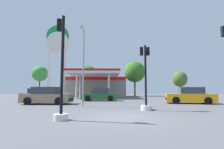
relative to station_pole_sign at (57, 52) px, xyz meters
name	(u,v)px	position (x,y,z in m)	size (l,w,h in m)	color
ground_plane	(123,118)	(8.95, -19.28, -7.62)	(90.00, 90.00, 0.00)	#56565B
gas_station	(96,86)	(6.06, 6.16, -5.48)	(11.49, 13.67, 4.45)	gray
station_pole_sign	(57,52)	(0.00, 0.00, 0.00)	(3.69, 0.56, 12.11)	white
car_0	(47,96)	(2.50, -11.34, -6.89)	(4.65, 2.27, 1.63)	black
car_1	(190,96)	(16.44, -11.12, -6.89)	(4.84, 3.02, 1.61)	black
car_2	(100,95)	(7.35, -6.79, -6.93)	(4.39, 2.13, 1.54)	black
car_3	(40,95)	(0.00, -6.73, -6.94)	(4.48, 2.49, 1.52)	black
traffic_signal_0	(61,83)	(6.06, -19.88, -5.95)	(0.65, 0.68, 4.87)	silver
traffic_signal_1	(146,87)	(10.79, -16.40, -6.05)	(0.71, 0.71, 4.41)	silver
tree_0	(40,74)	(-6.51, 9.78, -2.75)	(3.41, 3.41, 6.58)	brown
tree_1	(87,74)	(3.96, 9.47, -2.84)	(4.44, 4.44, 6.66)	brown
tree_2	(135,72)	(14.31, 8.74, -2.39)	(4.57, 4.57, 7.52)	brown
tree_3	(180,79)	(24.25, 8.69, -3.94)	(3.12, 3.12, 5.40)	brown
corner_streetlamp	(83,59)	(6.20, -13.84, -3.72)	(0.24, 1.48, 6.42)	gray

